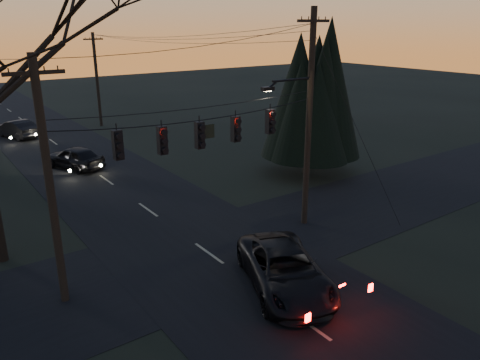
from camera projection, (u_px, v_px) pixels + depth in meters
main_road at (119, 189)px, 27.58m from camera, size 8.00×120.00×0.02m
cross_road at (209, 253)px, 19.89m from camera, size 60.00×7.00×0.02m
utility_pole_right at (304, 223)px, 22.93m from camera, size 5.00×0.30×10.00m
utility_pole_left at (66, 300)px, 16.57m from camera, size 1.80×0.30×8.50m
utility_pole_far_r at (101, 126)px, 44.47m from camera, size 1.80×0.30×8.50m
span_signal_assembly at (201, 133)px, 18.07m from camera, size 11.50×0.44×1.56m
evergreen_right at (309, 98)px, 28.79m from camera, size 4.89×4.89×8.58m
suv_near at (285, 270)px, 17.04m from camera, size 4.45×6.06×1.53m
sedan_oncoming_a at (74, 158)px, 31.20m from camera, size 3.41×4.77×1.51m
sedan_oncoming_b at (17, 129)px, 39.59m from camera, size 2.99×4.85×1.51m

